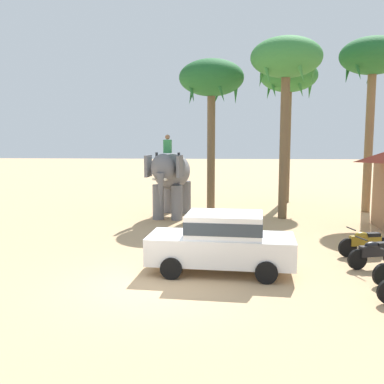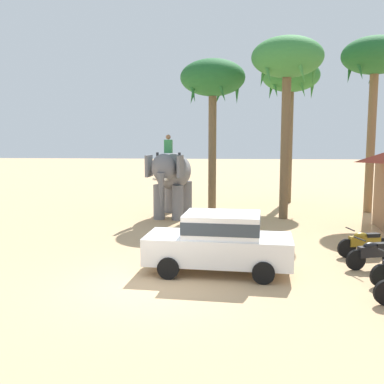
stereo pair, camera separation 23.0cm
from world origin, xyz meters
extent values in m
plane|color=tan|center=(0.00, 0.00, 0.00)|extent=(120.00, 120.00, 0.00)
cube|color=white|center=(1.69, 1.25, 0.68)|extent=(4.23, 2.06, 0.76)
cube|color=white|center=(1.79, 1.24, 1.38)|extent=(2.23, 1.74, 0.64)
cube|color=#2D3842|center=(1.79, 1.24, 1.38)|extent=(2.25, 1.76, 0.35)
cylinder|color=black|center=(0.35, 0.51, 0.30)|extent=(0.61, 0.23, 0.60)
cylinder|color=black|center=(0.50, 2.21, 0.30)|extent=(0.61, 0.23, 0.60)
cylinder|color=black|center=(2.88, 0.29, 0.30)|extent=(0.61, 0.23, 0.60)
cylinder|color=black|center=(3.03, 1.98, 0.30)|extent=(0.61, 0.23, 0.60)
ellipsoid|color=slate|center=(-0.58, 9.95, 2.15)|extent=(2.03, 3.30, 1.70)
cylinder|color=slate|center=(-0.27, 8.97, 0.80)|extent=(0.52, 0.52, 1.60)
cylinder|color=slate|center=(-1.14, 9.10, 0.80)|extent=(0.52, 0.52, 1.60)
cylinder|color=slate|center=(-0.01, 10.81, 0.80)|extent=(0.52, 0.52, 1.60)
cylinder|color=slate|center=(-0.88, 10.94, 0.80)|extent=(0.52, 0.52, 1.60)
ellipsoid|color=slate|center=(-0.81, 8.34, 2.45)|extent=(1.23, 1.15, 1.20)
cube|color=slate|center=(-0.08, 8.34, 2.50)|extent=(0.23, 0.81, 0.96)
cube|color=slate|center=(-1.51, 8.54, 2.50)|extent=(0.23, 0.81, 0.96)
cone|color=slate|center=(-0.87, 7.90, 1.45)|extent=(0.41, 0.41, 1.60)
cone|color=beige|center=(-0.61, 7.91, 1.95)|extent=(0.20, 0.57, 0.21)
cone|color=beige|center=(-1.12, 7.98, 1.95)|extent=(0.20, 0.57, 0.21)
cube|color=#338C4C|center=(-0.70, 9.11, 3.35)|extent=(0.37, 0.29, 0.60)
sphere|color=#8E6647|center=(-0.70, 9.11, 3.77)|extent=(0.22, 0.22, 0.22)
cylinder|color=#333338|center=(-0.18, 9.03, 2.80)|extent=(0.12, 0.12, 0.55)
cylinder|color=#333338|center=(-1.21, 9.18, 2.80)|extent=(0.12, 0.12, 0.55)
cylinder|color=black|center=(5.87, 0.27, 0.30)|extent=(0.60, 0.28, 0.60)
cylinder|color=black|center=(5.64, 1.69, 0.30)|extent=(0.60, 0.28, 0.60)
cube|color=black|center=(6.22, 1.87, 0.52)|extent=(1.03, 0.50, 0.32)
ellipsoid|color=black|center=(6.07, 1.82, 0.70)|extent=(0.49, 0.36, 0.20)
cube|color=black|center=(6.45, 1.94, 0.70)|extent=(0.49, 0.34, 0.12)
cylinder|color=black|center=(5.73, 1.72, 0.92)|extent=(0.20, 0.54, 0.04)
cylinder|color=black|center=(5.74, 3.04, 0.30)|extent=(0.61, 0.23, 0.60)
cylinder|color=black|center=(6.92, 3.30, 0.30)|extent=(0.61, 0.23, 0.60)
cube|color=olive|center=(6.33, 3.17, 0.52)|extent=(1.04, 0.41, 0.32)
ellipsoid|color=olive|center=(6.18, 3.14, 0.70)|extent=(0.48, 0.33, 0.20)
cube|color=black|center=(6.57, 3.22, 0.70)|extent=(0.48, 0.31, 0.12)
cylinder|color=black|center=(5.83, 3.06, 0.92)|extent=(0.16, 0.55, 0.04)
cylinder|color=brown|center=(9.06, 11.68, 3.74)|extent=(0.41, 0.41, 7.48)
ellipsoid|color=#1E5B28|center=(9.06, 11.68, 7.68)|extent=(3.20, 3.20, 1.80)
cone|color=#1E5B28|center=(9.43, 12.82, 7.18)|extent=(0.91, 0.57, 1.67)
cone|color=#1E5B28|center=(8.09, 12.38, 7.18)|extent=(0.73, 0.83, 1.69)
cone|color=#1E5B28|center=(8.09, 10.97, 7.18)|extent=(0.73, 0.83, 1.69)
cylinder|color=brown|center=(5.49, 14.72, 3.47)|extent=(0.40, 0.40, 6.93)
ellipsoid|color=#286B2D|center=(5.49, 14.72, 7.13)|extent=(3.20, 3.20, 1.80)
cone|color=#286B2D|center=(6.69, 14.72, 6.63)|extent=(0.40, 0.92, 1.64)
cone|color=#286B2D|center=(5.86, 15.86, 6.63)|extent=(0.91, 0.57, 1.67)
cone|color=#286B2D|center=(4.52, 15.42, 6.63)|extent=(0.73, 0.83, 1.69)
cone|color=#286B2D|center=(4.52, 14.01, 6.63)|extent=(0.73, 0.83, 1.69)
cone|color=#286B2D|center=(5.86, 13.58, 6.63)|extent=(0.91, 0.57, 1.67)
cylinder|color=brown|center=(1.24, 11.42, 3.23)|extent=(0.40, 0.40, 6.46)
ellipsoid|color=#1E5B28|center=(1.24, 11.42, 6.66)|extent=(3.20, 3.20, 1.80)
cone|color=#1E5B28|center=(2.44, 11.42, 6.16)|extent=(0.40, 0.92, 1.64)
cone|color=#1E5B28|center=(1.61, 12.56, 6.16)|extent=(0.91, 0.57, 1.67)
cone|color=#1E5B28|center=(0.27, 12.13, 6.16)|extent=(0.73, 0.83, 1.69)
cone|color=#1E5B28|center=(0.27, 10.72, 6.16)|extent=(0.73, 0.83, 1.69)
cone|color=#1E5B28|center=(1.61, 10.28, 6.16)|extent=(0.91, 0.57, 1.67)
cylinder|color=brown|center=(4.60, 9.66, 3.56)|extent=(0.41, 0.41, 7.11)
ellipsoid|color=#337A38|center=(4.60, 9.66, 7.31)|extent=(3.20, 3.20, 1.80)
cone|color=#337A38|center=(5.80, 9.66, 6.81)|extent=(0.40, 0.92, 1.64)
cone|color=#337A38|center=(4.97, 10.80, 6.81)|extent=(0.91, 0.57, 1.67)
cone|color=#337A38|center=(3.63, 10.37, 6.81)|extent=(0.73, 0.83, 1.69)
cone|color=#337A38|center=(3.63, 8.95, 6.81)|extent=(0.73, 0.83, 1.69)
cone|color=#337A38|center=(4.97, 8.52, 6.81)|extent=(0.91, 0.57, 1.67)
camera|label=1|loc=(1.60, -11.22, 3.90)|focal=42.08mm
camera|label=2|loc=(1.83, -11.20, 3.90)|focal=42.08mm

